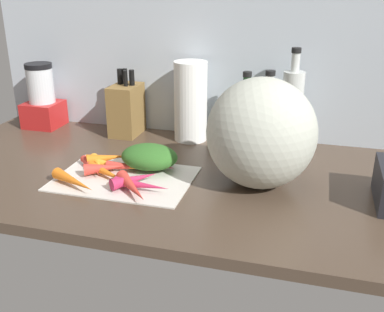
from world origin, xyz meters
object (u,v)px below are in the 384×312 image
at_px(carrot_8, 109,174).
at_px(paper_towel_roll, 191,102).
at_px(carrot_9, 92,167).
at_px(bottle_2, 292,109).
at_px(carrot_3, 97,163).
at_px(carrot_12, 74,181).
at_px(carrot_7, 132,187).
at_px(bottle_0, 245,117).
at_px(carrot_4, 134,179).
at_px(carrot_5, 118,166).
at_px(carrot_10, 107,158).
at_px(carrot_11, 105,168).
at_px(winter_squash, 261,133).
at_px(cutting_board, 124,178).
at_px(knife_block, 126,109).
at_px(blender_appliance, 42,100).
at_px(carrot_2, 142,185).
at_px(carrot_0, 132,167).
at_px(carrot_6, 156,164).
at_px(carrot_1, 150,161).
at_px(bottle_1, 268,118).

bearing_deg(carrot_8, paper_towel_roll, 72.46).
height_order(carrot_9, bottle_2, bottle_2).
relative_size(carrot_3, carrot_12, 0.61).
bearing_deg(carrot_7, bottle_0, 64.84).
height_order(carrot_4, carrot_5, carrot_4).
height_order(carrot_8, carrot_10, carrot_10).
bearing_deg(carrot_11, winter_squash, 8.06).
bearing_deg(carrot_7, cutting_board, 124.29).
bearing_deg(cutting_board, knife_block, 111.80).
bearing_deg(carrot_11, carrot_9, 168.83).
bearing_deg(blender_appliance, carrot_3, -40.62).
height_order(cutting_board, carrot_9, carrot_9).
bearing_deg(carrot_2, blender_appliance, 142.22).
relative_size(carrot_5, winter_squash, 0.45).
relative_size(carrot_10, carrot_11, 1.02).
bearing_deg(blender_appliance, carrot_5, -36.23).
bearing_deg(carrot_0, carrot_6, 26.80).
bearing_deg(carrot_3, carrot_1, 20.48).
height_order(cutting_board, blender_appliance, blender_appliance).
relative_size(carrot_5, carrot_6, 1.08).
bearing_deg(knife_block, bottle_2, 0.93).
bearing_deg(carrot_11, carrot_10, 111.59).
bearing_deg(bottle_2, paper_towel_roll, -179.27).
height_order(carrot_9, knife_block, knife_block).
relative_size(carrot_1, bottle_0, 0.51).
height_order(carrot_7, carrot_10, same).
height_order(carrot_2, paper_towel_roll, paper_towel_roll).
relative_size(winter_squash, knife_block, 1.28).
height_order(paper_towel_roll, bottle_0, paper_towel_roll).
xyz_separation_m(bottle_0, bottle_2, (0.15, 0.01, 0.04)).
relative_size(carrot_6, carrot_12, 0.77).
bearing_deg(carrot_8, cutting_board, 28.92).
relative_size(carrot_1, carrot_9, 0.88).
bearing_deg(carrot_11, bottle_1, 41.06).
bearing_deg(bottle_2, winter_squash, -100.35).
xyz_separation_m(carrot_11, paper_towel_roll, (0.15, 0.38, 0.11)).
xyz_separation_m(carrot_5, blender_appliance, (-0.46, 0.34, 0.08)).
distance_m(carrot_7, bottle_2, 0.62).
bearing_deg(bottle_0, bottle_2, 5.38).
xyz_separation_m(carrot_10, carrot_12, (-0.01, -0.18, -0.00)).
distance_m(carrot_8, blender_appliance, 0.62).
xyz_separation_m(carrot_9, bottle_1, (0.47, 0.36, 0.08)).
height_order(carrot_12, paper_towel_roll, paper_towel_roll).
distance_m(carrot_1, paper_towel_roll, 0.31).
distance_m(carrot_2, carrot_6, 0.15).
relative_size(carrot_10, bottle_2, 0.36).
relative_size(carrot_12, bottle_0, 0.64).
xyz_separation_m(cutting_board, bottle_1, (0.36, 0.37, 0.10)).
distance_m(carrot_5, bottle_2, 0.60).
bearing_deg(winter_squash, carrot_4, -161.34).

